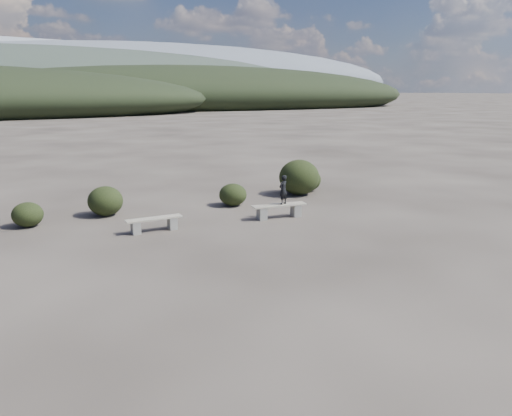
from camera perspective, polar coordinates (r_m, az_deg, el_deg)
ground at (r=11.17m, az=4.28°, el=-9.65°), size 1200.00×1200.00×0.00m
bench_left at (r=16.03m, az=-11.55°, el=-1.71°), size 1.79×0.46×0.44m
bench_right at (r=17.37m, az=2.65°, el=-0.20°), size 1.96×0.54×0.48m
seated_person at (r=17.28m, az=3.13°, el=2.10°), size 0.44×0.37×1.02m
shrub_a at (r=17.86m, az=-24.65°, el=-0.69°), size 0.99×0.99×0.81m
shrub_b at (r=18.45m, az=-16.84°, el=0.77°), size 1.23×1.23×1.05m
shrub_c at (r=19.22m, az=-2.66°, el=1.53°), size 1.07×1.07×0.86m
shrub_d at (r=21.27m, az=4.95°, el=3.52°), size 1.71×1.71×1.49m
shrub_e at (r=22.13m, az=5.90°, el=3.22°), size 1.19×1.19×0.99m
mountain_ridges at (r=348.06m, az=-26.26°, el=13.07°), size 500.00×400.00×56.00m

